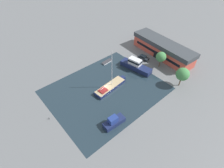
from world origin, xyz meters
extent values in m
plane|color=slate|center=(0.00, 0.00, 0.00)|extent=(440.00, 440.00, 0.00)
cube|color=#1E2D38|center=(0.00, 0.00, 0.00)|extent=(29.04, 35.54, 0.01)
cube|color=#C64C3D|center=(-0.70, 30.20, 2.11)|extent=(26.56, 9.01, 4.23)
cube|color=#383D42|center=(-0.70, 30.20, 5.10)|extent=(27.36, 9.28, 1.74)
cube|color=black|center=(-0.97, 26.67, 1.48)|extent=(2.40, 0.24, 2.96)
cube|color=black|center=(-0.96, 26.68, 2.33)|extent=(22.12, 1.73, 1.06)
cylinder|color=brown|center=(3.50, 23.12, 1.48)|extent=(0.33, 0.33, 2.97)
sphere|color=#428447|center=(3.50, 23.12, 4.37)|extent=(3.73, 3.73, 3.73)
cylinder|color=brown|center=(14.31, 19.87, 1.58)|extent=(0.34, 0.34, 3.16)
sphere|color=#428447|center=(14.31, 19.87, 4.75)|extent=(4.24, 4.24, 4.24)
cube|color=#1E2328|center=(-3.57, 22.30, 0.65)|extent=(4.49, 2.36, 0.74)
cube|color=black|center=(-3.74, 22.28, 1.34)|extent=(2.42, 1.88, 0.64)
cube|color=black|center=(-2.63, 22.42, 1.31)|extent=(0.22, 1.47, 0.51)
cylinder|color=black|center=(-2.35, 23.28, 0.30)|extent=(0.62, 0.27, 0.60)
cylinder|color=black|center=(-2.15, 21.65, 0.30)|extent=(0.62, 0.27, 0.60)
cylinder|color=black|center=(-5.00, 22.95, 0.30)|extent=(0.62, 0.27, 0.60)
cylinder|color=black|center=(-4.79, 21.32, 0.30)|extent=(0.62, 0.27, 0.60)
cube|color=#19234C|center=(0.31, 1.57, 0.54)|extent=(4.23, 11.76, 1.06)
cube|color=#19234C|center=(-0.26, 7.90, 0.54)|extent=(1.55, 1.32, 1.06)
cube|color=tan|center=(0.31, 1.57, 1.11)|extent=(4.06, 11.29, 0.08)
cylinder|color=silver|center=(0.23, 2.43, 7.47)|extent=(0.16, 0.16, 12.64)
cylinder|color=silver|center=(0.47, -0.15, 2.25)|extent=(0.59, 5.17, 0.12)
cube|color=maroon|center=(0.60, -1.59, 1.30)|extent=(2.46, 2.73, 0.30)
cube|color=#19234C|center=(-1.26, 15.40, 0.95)|extent=(12.38, 5.35, 1.88)
cube|color=black|center=(-1.26, 15.40, 0.15)|extent=(12.51, 5.43, 0.18)
cube|color=silver|center=(-1.85, 15.29, 3.05)|extent=(4.90, 3.13, 2.33)
cube|color=black|center=(-1.85, 15.29, 3.28)|extent=(5.00, 3.21, 0.74)
cube|color=silver|center=(-11.42, 10.04, 0.26)|extent=(1.74, 4.15, 0.51)
cube|color=#333338|center=(-11.42, 10.04, 0.56)|extent=(1.84, 4.32, 0.08)
cube|color=#19234C|center=(11.51, -6.64, 0.73)|extent=(2.83, 6.31, 1.45)
cube|color=navy|center=(11.48, -7.01, 2.26)|extent=(1.85, 2.57, 1.59)
cylinder|color=#47474C|center=(-1.45, -19.11, 0.25)|extent=(0.21, 0.21, 0.49)
sphere|color=#47474C|center=(-1.45, -19.11, 0.55)|extent=(0.23, 0.23, 0.23)
camera|label=1|loc=(31.72, -24.98, 39.99)|focal=28.00mm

